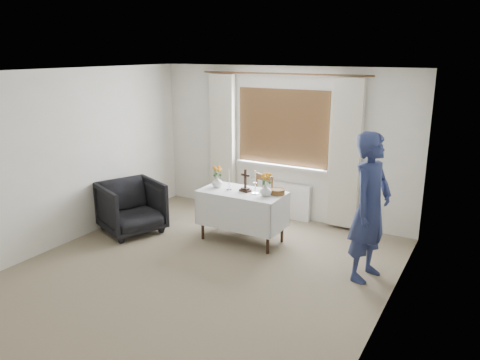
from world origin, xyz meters
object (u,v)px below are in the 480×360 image
(wooden_chair, at_px, (257,202))
(wooden_cross, at_px, (245,181))
(armchair, at_px, (131,207))
(flower_vase_right, at_px, (266,190))
(person, at_px, (370,207))
(flower_vase_left, at_px, (217,182))
(altar_table, at_px, (242,216))

(wooden_chair, height_order, wooden_cross, wooden_cross)
(wooden_chair, relative_size, armchair, 0.97)
(wooden_chair, distance_m, flower_vase_right, 0.86)
(armchair, relative_size, flower_vase_right, 5.13)
(wooden_chair, bearing_deg, flower_vase_right, -34.93)
(armchair, bearing_deg, flower_vase_right, -53.02)
(wooden_chair, bearing_deg, person, -4.72)
(armchair, bearing_deg, wooden_cross, -48.73)
(wooden_chair, distance_m, flower_vase_left, 0.79)
(altar_table, bearing_deg, armchair, -162.37)
(wooden_cross, bearing_deg, armchair, -150.63)
(altar_table, distance_m, flower_vase_right, 0.61)
(wooden_chair, height_order, flower_vase_left, flower_vase_left)
(flower_vase_right, bearing_deg, flower_vase_left, 177.22)
(armchair, bearing_deg, person, -62.26)
(altar_table, distance_m, flower_vase_left, 0.63)
(wooden_chair, relative_size, wooden_cross, 2.58)
(altar_table, xyz_separation_m, flower_vase_left, (-0.43, 0.01, 0.47))
(wooden_chair, relative_size, flower_vase_left, 5.07)
(wooden_cross, bearing_deg, wooden_chair, 111.22)
(wooden_cross, distance_m, flower_vase_left, 0.48)
(altar_table, bearing_deg, flower_vase_right, -4.52)
(flower_vase_right, bearing_deg, wooden_chair, 127.04)
(armchair, bearing_deg, flower_vase_left, -43.07)
(flower_vase_left, bearing_deg, flower_vase_right, -2.78)
(wooden_chair, xyz_separation_m, flower_vase_right, (0.45, -0.59, 0.42))
(armchair, height_order, flower_vase_left, flower_vase_left)
(altar_table, xyz_separation_m, wooden_cross, (0.04, 0.02, 0.55))
(person, xyz_separation_m, wooden_cross, (-1.86, 0.28, 0.01))
(flower_vase_left, relative_size, flower_vase_right, 0.98)
(armchair, distance_m, flower_vase_right, 2.16)
(armchair, relative_size, wooden_cross, 2.67)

